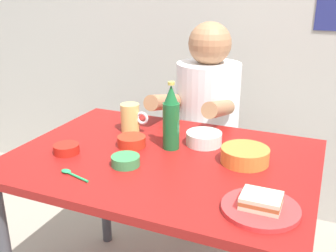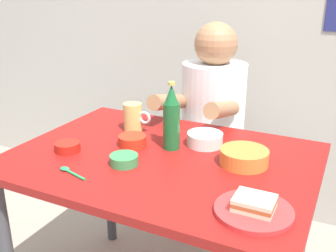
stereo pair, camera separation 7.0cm
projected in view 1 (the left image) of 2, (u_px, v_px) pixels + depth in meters
dining_table at (163, 178)px, 1.47m from camera, size 1.10×0.80×0.74m
stool at (205, 176)px, 2.13m from camera, size 0.34×0.34×0.45m
person_seated at (207, 104)px, 1.97m from camera, size 0.33×0.56×0.72m
plate_orange at (260, 208)px, 1.09m from camera, size 0.22×0.22×0.01m
sandwich at (261, 201)px, 1.08m from camera, size 0.11×0.09×0.04m
beer_mug at (131, 118)px, 1.66m from camera, size 0.13×0.08×0.12m
beer_bottle at (172, 119)px, 1.46m from camera, size 0.06×0.06×0.26m
sambal_bowl_red at (66, 148)px, 1.46m from camera, size 0.10×0.10×0.03m
sauce_bowl_chili at (132, 141)px, 1.52m from camera, size 0.11×0.11×0.04m
rice_bowl_white at (204, 138)px, 1.53m from camera, size 0.14×0.14×0.05m
dip_bowl_green at (126, 160)px, 1.36m from camera, size 0.10×0.10×0.03m
soup_bowl_orange at (245, 155)px, 1.37m from camera, size 0.17×0.17×0.05m
spoon at (70, 173)px, 1.29m from camera, size 0.13×0.05×0.01m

